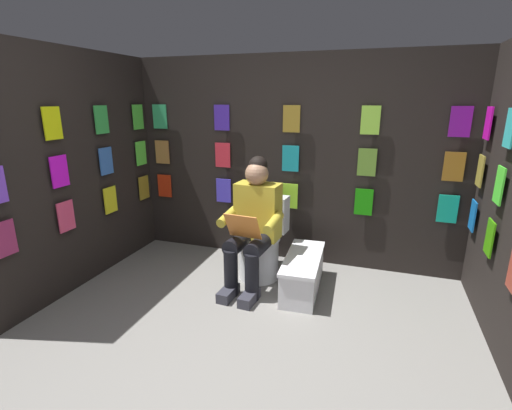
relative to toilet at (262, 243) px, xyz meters
The scene contains 6 objects.
ground_plane 1.65m from the toilet, 95.81° to the left, with size 30.00×30.00×0.00m, color gray.
display_wall_back 0.90m from the toilet, 107.78° to the right, with size 3.49×0.14×2.11m.
display_wall_right 1.83m from the toilet, 19.99° to the left, with size 0.14×2.07×2.11m.
toilet is the anchor object (origin of this frame).
person_reading 0.35m from the toilet, 86.35° to the left, with size 0.55×0.70×1.19m.
comic_longbox_near 0.51m from the toilet, 156.96° to the left, with size 0.35×0.83×0.33m.
Camera 1 is at (-0.85, 1.61, 1.68)m, focal length 26.06 mm.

